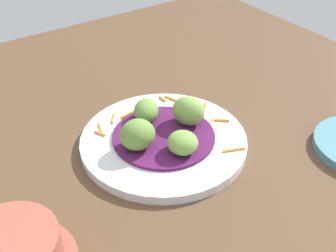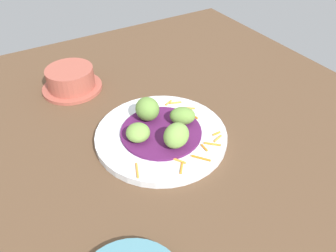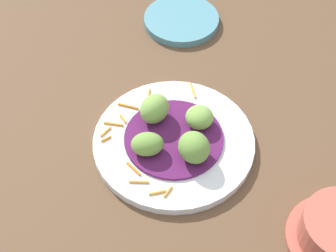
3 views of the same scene
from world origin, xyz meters
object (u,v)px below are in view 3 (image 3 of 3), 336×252
at_px(guac_scoop_right, 194,147).
at_px(guac_scoop_back, 198,115).
at_px(guac_scoop_left, 155,109).
at_px(guac_scoop_center, 148,145).
at_px(side_plate_small, 181,20).
at_px(main_plate, 173,142).

distance_m(guac_scoop_right, guac_scoop_back, 0.07).
bearing_deg(guac_scoop_back, guac_scoop_left, 139.28).
bearing_deg(guac_scoop_left, guac_scoop_back, -40.72).
distance_m(guac_scoop_center, side_plate_small, 0.35).
height_order(guac_scoop_right, guac_scoop_back, guac_scoop_right).
relative_size(main_plate, guac_scoop_back, 5.72).
relative_size(guac_scoop_left, guac_scoop_right, 1.01).
height_order(guac_scoop_right, side_plate_small, guac_scoop_right).
relative_size(guac_scoop_left, side_plate_small, 0.35).
height_order(guac_scoop_back, side_plate_small, guac_scoop_back).
height_order(main_plate, guac_scoop_back, guac_scoop_back).
bearing_deg(side_plate_small, guac_scoop_left, -133.95).
xyz_separation_m(guac_scoop_left, guac_scoop_back, (0.05, -0.05, -0.01)).
xyz_separation_m(main_plate, guac_scoop_center, (-0.05, -0.00, 0.03)).
xyz_separation_m(main_plate, guac_scoop_right, (0.00, -0.05, 0.04)).
xyz_separation_m(guac_scoop_back, side_plate_small, (0.14, 0.25, -0.03)).
xyz_separation_m(guac_scoop_center, side_plate_small, (0.24, 0.25, -0.03)).
height_order(main_plate, guac_scoop_right, guac_scoop_right).
bearing_deg(guac_scoop_right, side_plate_small, 58.34).
bearing_deg(main_plate, guac_scoop_back, 4.28).
bearing_deg(side_plate_small, guac_scoop_back, -119.38).
height_order(guac_scoop_center, guac_scoop_back, guac_scoop_center).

